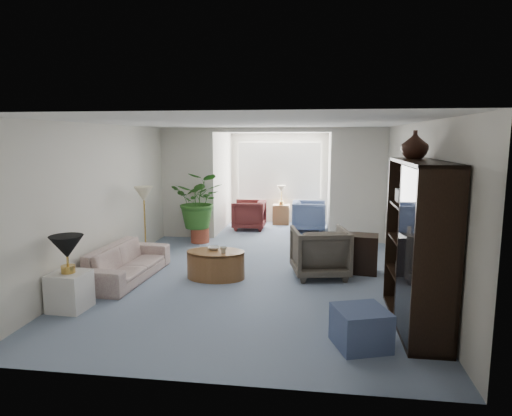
# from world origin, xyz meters

# --- Properties ---
(floor) EXTENTS (6.00, 6.00, 0.00)m
(floor) POSITION_xyz_m (0.00, 0.00, 0.00)
(floor) COLOR #8495AF
(floor) RESTS_ON ground
(sunroom_floor) EXTENTS (2.60, 2.60, 0.00)m
(sunroom_floor) POSITION_xyz_m (0.00, 4.10, 0.00)
(sunroom_floor) COLOR #8495AF
(sunroom_floor) RESTS_ON ground
(back_pier_left) EXTENTS (1.20, 0.12, 2.50)m
(back_pier_left) POSITION_xyz_m (-1.90, 3.00, 1.25)
(back_pier_left) COLOR silver
(back_pier_left) RESTS_ON ground
(back_pier_right) EXTENTS (1.20, 0.12, 2.50)m
(back_pier_right) POSITION_xyz_m (1.90, 3.00, 1.25)
(back_pier_right) COLOR silver
(back_pier_right) RESTS_ON ground
(back_header) EXTENTS (2.60, 0.12, 0.10)m
(back_header) POSITION_xyz_m (0.00, 3.00, 2.45)
(back_header) COLOR silver
(back_header) RESTS_ON back_pier_left
(window_pane) EXTENTS (2.20, 0.02, 1.50)m
(window_pane) POSITION_xyz_m (0.00, 5.18, 1.40)
(window_pane) COLOR white
(window_blinds) EXTENTS (2.20, 0.02, 1.50)m
(window_blinds) POSITION_xyz_m (0.00, 5.15, 1.40)
(window_blinds) COLOR white
(framed_picture) EXTENTS (0.04, 0.50, 0.40)m
(framed_picture) POSITION_xyz_m (2.46, -0.10, 1.70)
(framed_picture) COLOR #B9AD94
(sofa) EXTENTS (0.84, 1.92, 0.55)m
(sofa) POSITION_xyz_m (-2.02, -0.12, 0.28)
(sofa) COLOR beige
(sofa) RESTS_ON ground
(end_table) EXTENTS (0.49, 0.49, 0.51)m
(end_table) POSITION_xyz_m (-2.22, -1.47, 0.25)
(end_table) COLOR white
(end_table) RESTS_ON ground
(table_lamp) EXTENTS (0.44, 0.44, 0.30)m
(table_lamp) POSITION_xyz_m (-2.22, -1.47, 0.86)
(table_lamp) COLOR black
(table_lamp) RESTS_ON end_table
(floor_lamp) EXTENTS (0.36, 0.36, 0.28)m
(floor_lamp) POSITION_xyz_m (-2.14, 1.01, 1.25)
(floor_lamp) COLOR beige
(floor_lamp) RESTS_ON ground
(coffee_table) EXTENTS (1.04, 1.04, 0.45)m
(coffee_table) POSITION_xyz_m (-0.60, 0.12, 0.23)
(coffee_table) COLOR brown
(coffee_table) RESTS_ON ground
(coffee_bowl) EXTENTS (0.22, 0.22, 0.05)m
(coffee_bowl) POSITION_xyz_m (-0.65, 0.22, 0.47)
(coffee_bowl) COLOR silver
(coffee_bowl) RESTS_ON coffee_table
(coffee_cup) EXTENTS (0.12, 0.12, 0.10)m
(coffee_cup) POSITION_xyz_m (-0.45, 0.02, 0.50)
(coffee_cup) COLOR beige
(coffee_cup) RESTS_ON coffee_table
(wingback_chair) EXTENTS (1.04, 1.06, 0.82)m
(wingback_chair) POSITION_xyz_m (1.08, 0.46, 0.41)
(wingback_chair) COLOR #5B5347
(wingback_chair) RESTS_ON ground
(side_table_dark) EXTENTS (0.60, 0.51, 0.65)m
(side_table_dark) POSITION_xyz_m (1.78, 0.76, 0.33)
(side_table_dark) COLOR black
(side_table_dark) RESTS_ON ground
(entertainment_cabinet) EXTENTS (0.48, 1.81, 2.01)m
(entertainment_cabinet) POSITION_xyz_m (2.23, -1.34, 1.00)
(entertainment_cabinet) COLOR black
(entertainment_cabinet) RESTS_ON ground
(cabinet_urn) EXTENTS (0.34, 0.34, 0.36)m
(cabinet_urn) POSITION_xyz_m (2.23, -0.84, 2.19)
(cabinet_urn) COLOR black
(cabinet_urn) RESTS_ON entertainment_cabinet
(ottoman) EXTENTS (0.68, 0.68, 0.43)m
(ottoman) POSITION_xyz_m (1.52, -2.04, 0.22)
(ottoman) COLOR #49577E
(ottoman) RESTS_ON ground
(plant_pot) EXTENTS (0.40, 0.40, 0.32)m
(plant_pot) POSITION_xyz_m (-1.51, 2.55, 0.16)
(plant_pot) COLOR #9B422D
(plant_pot) RESTS_ON ground
(house_plant) EXTENTS (1.10, 0.96, 1.23)m
(house_plant) POSITION_xyz_m (-1.51, 2.55, 0.93)
(house_plant) COLOR #2E6221
(house_plant) RESTS_ON plant_pot
(sunroom_chair_blue) EXTENTS (0.82, 0.80, 0.74)m
(sunroom_chair_blue) POSITION_xyz_m (0.84, 4.11, 0.37)
(sunroom_chair_blue) COLOR #49577E
(sunroom_chair_blue) RESTS_ON ground
(sunroom_chair_maroon) EXTENTS (0.81, 0.78, 0.73)m
(sunroom_chair_maroon) POSITION_xyz_m (-0.66, 4.11, 0.36)
(sunroom_chair_maroon) COLOR #51201B
(sunroom_chair_maroon) RESTS_ON ground
(sunroom_table) EXTENTS (0.43, 0.34, 0.53)m
(sunroom_table) POSITION_xyz_m (0.09, 4.86, 0.26)
(sunroom_table) COLOR brown
(sunroom_table) RESTS_ON ground
(shelf_clutter) EXTENTS (0.30, 1.13, 1.06)m
(shelf_clutter) POSITION_xyz_m (2.18, -1.29, 1.24)
(shelf_clutter) COLOR #312E2C
(shelf_clutter) RESTS_ON entertainment_cabinet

